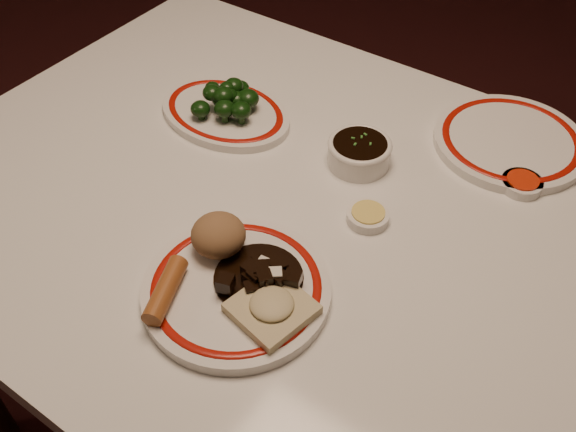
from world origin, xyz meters
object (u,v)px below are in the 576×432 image
at_px(fried_wonton, 272,307).
at_px(broccoli_plate, 225,113).
at_px(stirfry_heap, 261,276).
at_px(soy_bowl, 359,153).
at_px(dining_table, 288,243).
at_px(broccoli_pile, 230,98).
at_px(rice_mound, 218,235).
at_px(spring_roll, 166,290).
at_px(main_plate, 237,289).

xyz_separation_m(fried_wonton, broccoli_plate, (-0.33, 0.31, -0.02)).
bearing_deg(stirfry_heap, soy_bowl, 95.19).
relative_size(dining_table, broccoli_pile, 9.89).
bearing_deg(broccoli_pile, dining_table, -30.22).
distance_m(rice_mound, stirfry_heap, 0.09).
height_order(broccoli_plate, soy_bowl, soy_bowl).
height_order(dining_table, stirfry_heap, stirfry_heap).
relative_size(rice_mound, broccoli_pile, 0.63).
bearing_deg(stirfry_heap, rice_mound, 170.21).
relative_size(spring_roll, fried_wonton, 0.91).
relative_size(dining_table, rice_mound, 15.78).
bearing_deg(broccoli_pile, rice_mound, -54.02).
bearing_deg(broccoli_pile, fried_wonton, -44.60).
relative_size(stirfry_heap, broccoli_pile, 1.00).
relative_size(stirfry_heap, broccoli_plate, 0.47).
relative_size(stirfry_heap, soy_bowl, 1.19).
xyz_separation_m(main_plate, rice_mound, (-0.06, 0.04, 0.04)).
bearing_deg(rice_mound, broccoli_plate, 127.65).
relative_size(main_plate, broccoli_pile, 2.42).
relative_size(spring_roll, broccoli_plate, 0.39).
xyz_separation_m(main_plate, spring_roll, (-0.06, -0.07, 0.02)).
height_order(rice_mound, stirfry_heap, rice_mound).
bearing_deg(fried_wonton, rice_mound, 159.39).
relative_size(spring_roll, soy_bowl, 0.97).
bearing_deg(stirfry_heap, dining_table, 113.20).
distance_m(dining_table, broccoli_plate, 0.27).
height_order(broccoli_pile, soy_bowl, broccoli_pile).
bearing_deg(broccoli_plate, rice_mound, -52.35).
bearing_deg(stirfry_heap, main_plate, -133.77).
relative_size(dining_table, main_plate, 4.08).
xyz_separation_m(stirfry_heap, soy_bowl, (-0.03, 0.30, -0.01)).
bearing_deg(dining_table, broccoli_plate, 151.73).
height_order(stirfry_heap, broccoli_plate, stirfry_heap).
height_order(main_plate, soy_bowl, soy_bowl).
height_order(main_plate, fried_wonton, fried_wonton).
bearing_deg(spring_roll, stirfry_heap, 24.74).
bearing_deg(rice_mound, fried_wonton, -20.61).
bearing_deg(rice_mound, stirfry_heap, -9.79).
height_order(spring_roll, fried_wonton, spring_roll).
bearing_deg(soy_bowl, fried_wonton, -78.50).
xyz_separation_m(dining_table, soy_bowl, (0.04, 0.14, 0.11)).
xyz_separation_m(rice_mound, spring_roll, (-0.00, -0.10, -0.01)).
xyz_separation_m(broccoli_plate, broccoli_pile, (0.01, 0.00, 0.03)).
relative_size(fried_wonton, soy_bowl, 1.07).
bearing_deg(stirfry_heap, broccoli_plate, 135.94).
bearing_deg(rice_mound, spring_roll, -91.89).
height_order(spring_roll, broccoli_pile, broccoli_pile).
bearing_deg(spring_roll, broccoli_plate, 97.03).
distance_m(main_plate, spring_roll, 0.09).
height_order(main_plate, spring_roll, spring_roll).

